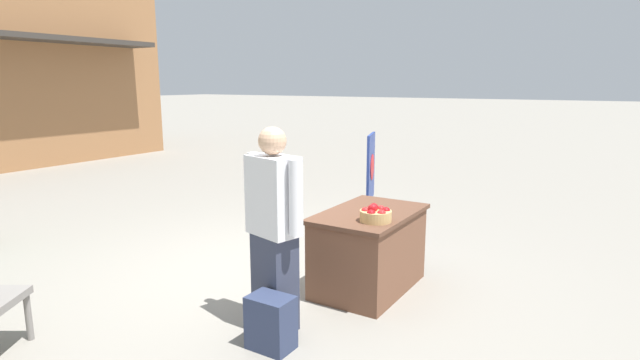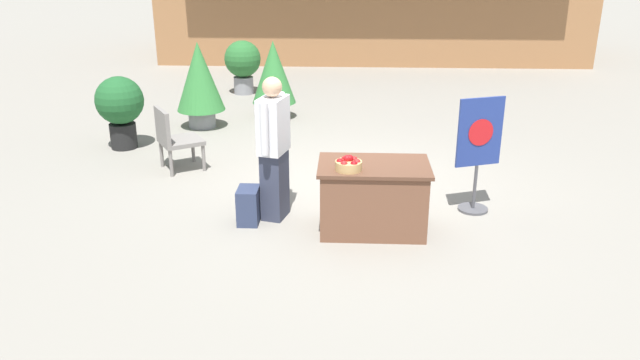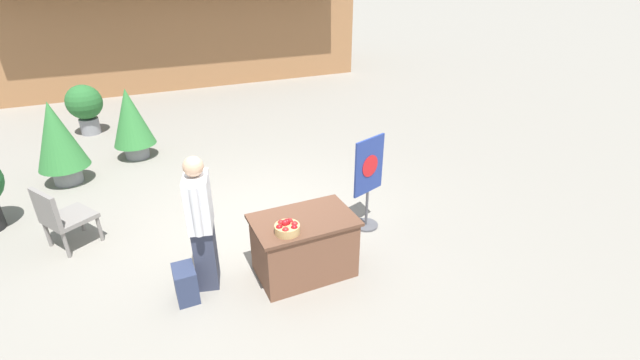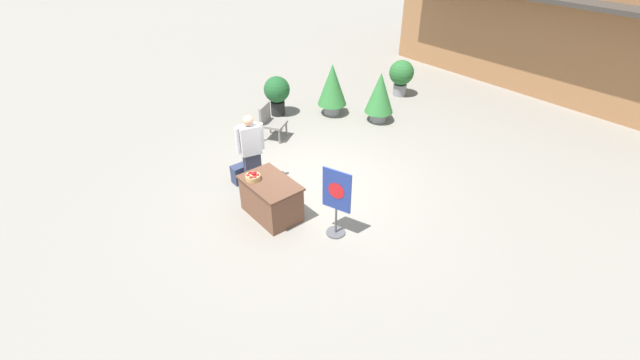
{
  "view_description": "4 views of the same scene",
  "coord_description": "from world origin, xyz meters",
  "views": [
    {
      "loc": [
        -4.02,
        -3.24,
        2.01
      ],
      "look_at": [
        0.02,
        -0.73,
        1.07
      ],
      "focal_mm": 28.0,
      "sensor_mm": 36.0,
      "label": 1
    },
    {
      "loc": [
        -0.1,
        -7.62,
        3.05
      ],
      "look_at": [
        -0.4,
        -1.28,
        0.62
      ],
      "focal_mm": 35.0,
      "sensor_mm": 36.0,
      "label": 2
    },
    {
      "loc": [
        -1.43,
        -5.2,
        3.47
      ],
      "look_at": [
        0.69,
        -0.57,
        0.92
      ],
      "focal_mm": 24.0,
      "sensor_mm": 36.0,
      "label": 3
    },
    {
      "loc": [
        6.02,
        -4.77,
        5.31
      ],
      "look_at": [
        0.7,
        -0.36,
        0.74
      ],
      "focal_mm": 24.0,
      "sensor_mm": 36.0,
      "label": 4
    }
  ],
  "objects": [
    {
      "name": "backpack",
      "position": [
        -1.23,
        -1.06,
        0.21
      ],
      "size": [
        0.24,
        0.34,
        0.42
      ],
      "color": "#2D3856",
      "rests_on": "ground_plane"
    },
    {
      "name": "display_table",
      "position": [
        0.19,
        -1.18,
        0.39
      ],
      "size": [
        1.23,
        0.79,
        0.78
      ],
      "color": "brown",
      "rests_on": "ground_plane"
    },
    {
      "name": "patio_chair",
      "position": [
        -2.55,
        0.66,
        0.5
      ],
      "size": [
        0.76,
        0.76,
        0.91
      ],
      "rotation": [
        0.0,
        0.0,
        0.56
      ],
      "color": "gray",
      "rests_on": "ground_plane"
    },
    {
      "name": "potted_plant_far_left",
      "position": [
        -2.36,
        5.48,
        0.68
      ],
      "size": [
        0.77,
        0.77,
        1.13
      ],
      "color": "gray",
      "rests_on": "ground_plane"
    },
    {
      "name": "apple_basket",
      "position": [
        -0.09,
        -1.38,
        0.85
      ],
      "size": [
        0.29,
        0.29,
        0.16
      ],
      "color": "tan",
      "rests_on": "display_table"
    },
    {
      "name": "storefront_building",
      "position": [
        0.49,
        10.84,
        2.41
      ],
      "size": [
        11.3,
        5.39,
        4.82
      ],
      "color": "#9E6B42",
      "rests_on": "ground_plane"
    },
    {
      "name": "potted_plant_near_right",
      "position": [
        -1.47,
        3.58,
        0.79
      ],
      "size": [
        0.8,
        0.8,
        1.41
      ],
      "color": "gray",
      "rests_on": "ground_plane"
    },
    {
      "name": "potted_plant_far_right",
      "position": [
        -2.67,
        2.88,
        0.84
      ],
      "size": [
        0.83,
        0.83,
        1.49
      ],
      "color": "gray",
      "rests_on": "ground_plane"
    },
    {
      "name": "poster_board",
      "position": [
        1.43,
        -0.59,
        0.76
      ],
      "size": [
        0.55,
        0.36,
        1.4
      ],
      "rotation": [
        0.0,
        0.0,
        -1.24
      ],
      "color": "#4C4C51",
      "rests_on": "ground_plane"
    },
    {
      "name": "person_visitor",
      "position": [
        -0.94,
        -0.89,
        0.85
      ],
      "size": [
        0.36,
        0.59,
        1.67
      ],
      "rotation": [
        0.0,
        0.0,
        -0.25
      ],
      "color": "#33384C",
      "rests_on": "ground_plane"
    },
    {
      "name": "ground_plane",
      "position": [
        0.0,
        0.0,
        0.0
      ],
      "size": [
        120.0,
        120.0,
        0.0
      ],
      "primitive_type": "plane",
      "color": "gray"
    }
  ]
}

